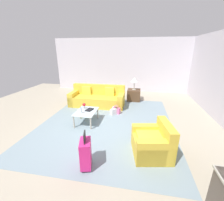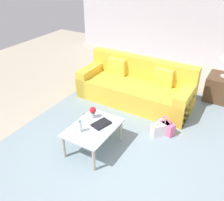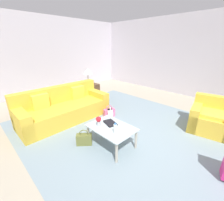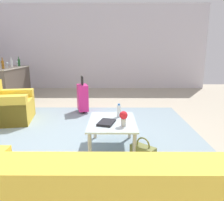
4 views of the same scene
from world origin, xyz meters
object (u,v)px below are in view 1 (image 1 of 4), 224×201
(coffee_table_book, at_px, (89,110))
(table_lamp, at_px, (134,80))
(flower_vase, at_px, (84,105))
(handbag_pink, at_px, (116,110))
(handbag_olive, at_px, (81,114))
(armchair, at_px, (154,143))
(water_bottle, at_px, (81,111))
(handbag_white, at_px, (114,111))
(couch, at_px, (98,99))
(suitcase_magenta, at_px, (86,153))
(side_table, at_px, (134,95))
(coffee_table, at_px, (86,113))

(coffee_table_book, relative_size, table_lamp, 0.48)
(flower_vase, height_order, handbag_pink, flower_vase)
(flower_vase, xyz_separation_m, handbag_olive, (-0.20, -0.24, -0.43))
(armchair, relative_size, handbag_pink, 2.93)
(water_bottle, xyz_separation_m, coffee_table_book, (-0.32, 0.18, -0.08))
(table_lamp, relative_size, handbag_white, 1.72)
(couch, xyz_separation_m, suitcase_magenta, (3.80, 0.80, 0.05))
(coffee_table_book, bearing_deg, table_lamp, 167.33)
(suitcase_magenta, bearing_deg, handbag_olive, -155.73)
(water_bottle, bearing_deg, handbag_olive, -154.86)
(coffee_table_book, bearing_deg, water_bottle, -14.11)
(armchair, xyz_separation_m, handbag_white, (-2.18, -1.34, -0.16))
(flower_vase, distance_m, suitcase_magenta, 2.39)
(table_lamp, bearing_deg, suitcase_magenta, -9.46)
(couch, relative_size, side_table, 3.81)
(coffee_table, bearing_deg, flower_vase, -145.71)
(handbag_white, xyz_separation_m, handbag_olive, (0.46, -1.22, 0.00))
(coffee_table_book, relative_size, flower_vase, 1.45)
(suitcase_magenta, bearing_deg, armchair, 115.93)
(flower_vase, distance_m, side_table, 3.08)
(handbag_white, distance_m, handbag_olive, 1.30)
(couch, bearing_deg, armchair, 36.23)
(armchair, relative_size, handbag_white, 2.93)
(coffee_table_book, bearing_deg, handbag_white, 151.11)
(flower_vase, distance_m, handbag_white, 1.26)
(water_bottle, bearing_deg, handbag_white, 139.63)
(coffee_table, xyz_separation_m, handbag_white, (-0.89, 0.82, -0.25))
(couch, xyz_separation_m, flower_vase, (1.58, -0.05, 0.25))
(couch, bearing_deg, water_bottle, 0.00)
(side_table, relative_size, handbag_white, 1.78)
(side_table, bearing_deg, table_lamp, 0.00)
(coffee_table_book, distance_m, handbag_pink, 1.24)
(coffee_table, bearing_deg, handbag_pink, 138.28)
(coffee_table_book, relative_size, handbag_pink, 0.83)
(coffee_table, bearing_deg, suitcase_magenta, 19.29)
(coffee_table, height_order, flower_vase, flower_vase)
(table_lamp, height_order, handbag_white, table_lamp)
(coffee_table, bearing_deg, table_lamp, 151.82)
(side_table, xyz_separation_m, handbag_white, (1.91, -0.68, -0.14))
(coffee_table, relative_size, handbag_pink, 2.59)
(side_table, height_order, handbag_white, side_table)
(coffee_table, relative_size, handbag_white, 2.59)
(coffee_table_book, distance_m, table_lamp, 3.09)
(flower_vase, bearing_deg, coffee_table_book, 66.50)
(coffee_table_book, relative_size, suitcase_magenta, 0.35)
(flower_vase, xyz_separation_m, handbag_white, (-0.67, 0.97, -0.43))
(water_bottle, distance_m, flower_vase, 0.42)
(couch, bearing_deg, suitcase_magenta, 11.89)
(flower_vase, bearing_deg, handbag_pink, 126.80)
(side_table, xyz_separation_m, handbag_pink, (1.80, -0.61, -0.14))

